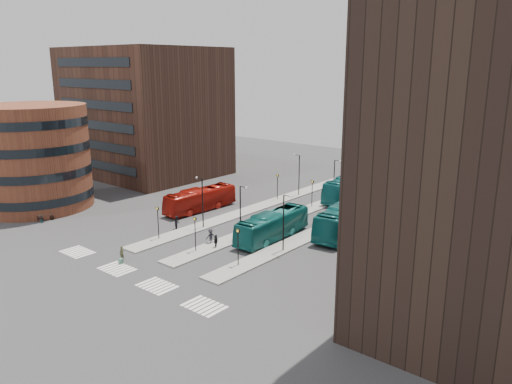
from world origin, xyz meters
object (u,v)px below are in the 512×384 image
Objects in this scene: teal_bus_c at (348,218)px; commuter_c at (211,236)px; red_bus at (200,199)px; bicycle_far at (42,218)px; commuter_b at (216,242)px; teal_bus_b at (353,187)px; bicycle_near at (39,219)px; bicycle_mid at (49,216)px; teal_bus_a at (273,225)px; suitcase at (121,261)px; teal_bus_d at (415,185)px; traveller at (122,253)px; commuter_a at (177,222)px.

commuter_c is (-9.76, -12.97, -0.97)m from teal_bus_c.
red_bus is 20.09m from bicycle_far.
commuter_c is at bearing -133.48° from teal_bus_c.
teal_bus_b is at bearing -18.73° from commuter_b.
bicycle_near is at bearing -152.85° from teal_bus_c.
bicycle_far is (0.00, -0.90, -0.01)m from bicycle_mid.
bicycle_near is (-26.26, -13.89, -1.12)m from teal_bus_a.
teal_bus_c reaches higher than teal_bus_b.
suitcase is 0.33× the size of bicycle_mid.
teal_bus_d is 35.50m from commuter_b.
suitcase is 0.34× the size of commuter_b.
teal_bus_c is 8.53× the size of traveller.
bicycle_near is at bearing 179.29° from suitcase.
teal_bus_a is 6.95m from commuter_b.
suitcase is 0.04× the size of teal_bus_d.
suitcase is 0.05× the size of red_bus.
teal_bus_a is 21.12m from teal_bus_b.
red_bus reaches higher than suitcase.
bicycle_near is at bearing -125.95° from teal_bus_d.
bicycle_mid is at bearing -54.96° from commuter_c.
commuter_a is (-3.83, 10.75, 0.57)m from suitcase.
teal_bus_a is 6.74× the size of commuter_a.
commuter_c is at bearing -166.49° from commuter_a.
commuter_b is at bearing 52.07° from traveller.
suitcase is 0.97m from traveller.
suitcase is 0.05× the size of teal_bus_a.
teal_bus_c is (19.97, 4.62, 0.29)m from red_bus.
teal_bus_c is 16.26m from commuter_c.
bicycle_near is at bearing -126.89° from teal_bus_b.
commuter_b reaches higher than suitcase.
bicycle_near is 1.04× the size of bicycle_mid.
bicycle_near is at bearing -52.02° from commuter_c.
teal_bus_c is at bearing -80.72° from bicycle_mid.
bicycle_near is at bearing 52.99° from commuter_a.
commuter_a reaches higher than suitcase.
traveller is 0.92× the size of bicycle_near.
red_bus is 6.62× the size of bicycle_near.
commuter_c is (10.21, -8.34, -0.68)m from red_bus.
teal_bus_d is 7.92× the size of bicycle_mid.
commuter_b is at bearing -116.10° from teal_bus_a.
teal_bus_b is 0.99× the size of teal_bus_c.
bicycle_near is (-19.22, 1.54, 0.18)m from suitcase.
bicycle_far is (0.00, 0.37, 0.03)m from bicycle_near.
bicycle_far is at bearing -153.31° from teal_bus_c.
red_bus is 22.44m from teal_bus_b.
commuter_c is (2.83, 9.75, 0.60)m from suitcase.
commuter_a is 1.04× the size of bicycle_mid.
commuter_c is at bearing 49.45° from commuter_b.
commuter_c is at bearing 77.69° from suitcase.
teal_bus_a reaches higher than bicycle_far.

